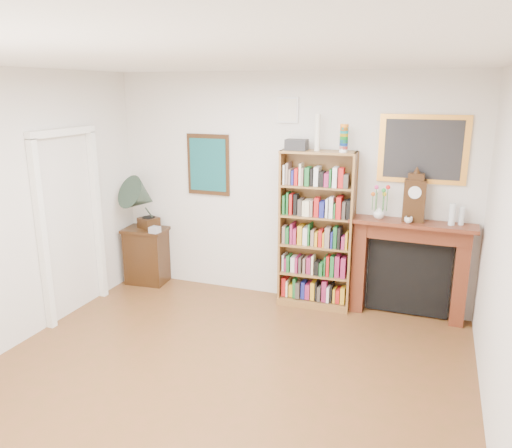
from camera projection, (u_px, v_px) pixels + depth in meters
The scene contains 15 objects.
room at pixel (194, 247), 3.87m from camera, with size 4.51×5.01×2.81m.
door_casing at pixel (70, 209), 5.72m from camera, with size 0.08×1.02×2.17m.
teal_poster at pixel (208, 165), 6.40m from camera, with size 0.58×0.04×0.78m.
small_picture at pixel (288, 110), 5.86m from camera, with size 0.26×0.04×0.30m.
gilt_painting at pixel (423, 149), 5.45m from camera, with size 0.95×0.04×0.75m.
bookshelf at pixel (316, 222), 5.92m from camera, with size 0.89×0.35×2.19m.
side_cabinet at pixel (147, 255), 6.83m from camera, with size 0.57×0.41×0.77m, color black.
fireplace at pixel (409, 261), 5.72m from camera, with size 1.38×0.36×1.16m.
gramophone at pixel (142, 199), 6.55m from camera, with size 0.64×0.70×0.75m.
cd_stack at pixel (155, 230), 6.52m from camera, with size 0.12×0.12×0.08m, color silver.
mantel_clock at pixel (415, 198), 5.50m from camera, with size 0.24×0.14×0.54m.
flower_vase at pixel (379, 212), 5.67m from camera, with size 0.14×0.14×0.14m, color silver.
teacup at pixel (408, 220), 5.49m from camera, with size 0.09×0.09×0.07m, color silver.
bottle_left at pixel (452, 214), 5.38m from camera, with size 0.07×0.07×0.24m, color silver.
bottle_right at pixel (462, 216), 5.39m from camera, with size 0.06×0.06×0.20m, color silver.
Camera 1 is at (1.72, -3.29, 2.58)m, focal length 35.00 mm.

